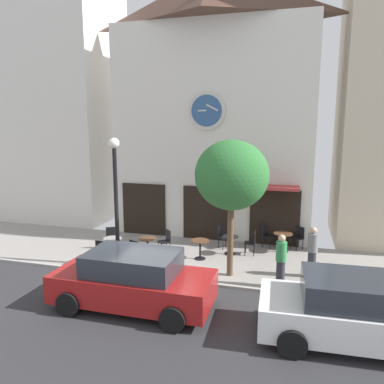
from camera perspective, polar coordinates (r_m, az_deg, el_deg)
The scene contains 22 objects.
ground_plane at distance 11.95m, azimuth -6.64°, elevation -14.01°, with size 29.26×10.07×0.13m.
clock_building at distance 16.71m, azimuth 3.35°, elevation 13.46°, with size 8.61×3.76×11.24m.
neighbor_building_left at distance 21.11m, azimuth -19.77°, elevation 12.40°, with size 5.98×4.45×11.73m.
street_lamp at distance 12.87m, azimuth -11.58°, elevation -1.63°, with size 0.36×0.36×4.46m.
street_tree at distance 11.70m, azimuth 6.11°, elevation 2.51°, with size 2.34×2.11×4.44m.
cafe_table_center_right at distance 14.29m, azimuth -12.10°, elevation -7.79°, with size 0.68×0.68×0.72m.
cafe_table_center at distance 13.98m, azimuth -6.85°, elevation -7.97°, with size 0.66×0.66×0.75m.
cafe_table_rightmost at distance 13.73m, azimuth 1.27°, elevation -8.30°, with size 0.68×0.68×0.72m.
cafe_table_center_left at distance 14.28m, azimuth 5.89°, elevation -7.72°, with size 0.61×0.61×0.72m.
cafe_table_near_door at distance 14.87m, azimuth 13.81°, elevation -6.97°, with size 0.72×0.72×0.76m.
cafe_chair_curbside at distance 15.35m, azimuth 11.47°, elevation -6.37°, with size 0.54×0.54×0.90m.
cafe_chair_by_entrance at distance 15.00m, azimuth 4.85°, elevation -6.59°, with size 0.57×0.57×0.90m.
cafe_chair_facing_wall at distance 15.03m, azimuth -12.34°, elevation -6.76°, with size 0.54×0.54×0.90m.
cafe_chair_mid_row at distance 13.36m, azimuth -8.65°, elevation -8.82°, with size 0.52×0.52×0.90m.
cafe_chair_right_end at distance 13.58m, azimuth -13.66°, elevation -8.68°, with size 0.41×0.41×0.90m.
cafe_chair_left_end at distance 14.34m, azimuth 9.23°, elevation -7.49°, with size 0.42×0.42×0.90m.
cafe_chair_facing_street at distance 15.38m, azimuth 16.05°, elevation -6.54°, with size 0.57×0.57×0.90m.
cafe_chair_near_tree at distance 14.40m, azimuth -4.01°, elevation -7.31°, with size 0.57×0.57×0.90m.
pedestrian_green at distance 11.63m, azimuth 13.52°, elevation -10.21°, with size 0.43×0.43×1.67m.
pedestrian_grey at distance 12.70m, azimuth 18.02°, elevation -8.66°, with size 0.42×0.42×1.67m.
parked_car_red at distance 10.37m, azimuth -9.03°, elevation -13.25°, with size 4.30×2.03×1.55m.
parked_car_white at distance 9.48m, azimuth 24.07°, elevation -16.42°, with size 4.38×2.17×1.55m.
Camera 1 is at (4.19, -10.46, 4.88)m, focal length 34.67 mm.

